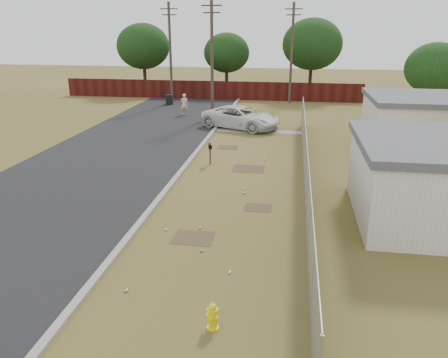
% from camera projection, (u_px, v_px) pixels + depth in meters
% --- Properties ---
extents(ground, '(120.00, 120.00, 0.00)m').
position_uv_depth(ground, '(235.00, 189.00, 19.74)').
color(ground, brown).
rests_on(ground, ground).
extents(street, '(15.10, 60.00, 0.12)m').
position_uv_depth(street, '(148.00, 140.00, 28.24)').
color(street, black).
rests_on(street, ground).
extents(chainlink_fence, '(0.10, 27.06, 2.02)m').
position_uv_depth(chainlink_fence, '(306.00, 169.00, 19.97)').
color(chainlink_fence, gray).
rests_on(chainlink_fence, ground).
extents(privacy_fence, '(30.00, 0.12, 1.80)m').
position_uv_depth(privacy_fence, '(209.00, 90.00, 43.62)').
color(privacy_fence, '#44130E').
rests_on(privacy_fence, ground).
extents(utility_poles, '(12.60, 8.24, 9.00)m').
position_uv_depth(utility_poles, '(226.00, 53.00, 37.98)').
color(utility_poles, '#46392E').
rests_on(utility_poles, ground).
extents(houses, '(9.30, 17.24, 3.10)m').
position_uv_depth(houses, '(447.00, 147.00, 20.70)').
color(houses, white).
rests_on(houses, ground).
extents(horizon_trees, '(33.32, 31.94, 7.78)m').
position_uv_depth(horizon_trees, '(279.00, 53.00, 40.02)').
color(horizon_trees, '#2F2315').
rests_on(horizon_trees, ground).
extents(fire_hydrant, '(0.38, 0.38, 0.75)m').
position_uv_depth(fire_hydrant, '(213.00, 317.00, 10.52)').
color(fire_hydrant, yellow).
rests_on(fire_hydrant, ground).
extents(mailbox, '(0.28, 0.49, 1.12)m').
position_uv_depth(mailbox, '(210.00, 148.00, 22.98)').
color(mailbox, '#4F402D').
rests_on(mailbox, ground).
extents(pickup_truck, '(6.24, 4.63, 1.57)m').
position_uv_depth(pickup_truck, '(241.00, 117.00, 31.21)').
color(pickup_truck, silver).
rests_on(pickup_truck, ground).
extents(pedestrian, '(0.69, 0.51, 1.75)m').
position_uv_depth(pedestrian, '(184.00, 104.00, 35.87)').
color(pedestrian, beige).
rests_on(pedestrian, ground).
extents(trash_bin, '(0.80, 0.78, 0.92)m').
position_uv_depth(trash_bin, '(169.00, 99.00, 40.71)').
color(trash_bin, black).
rests_on(trash_bin, ground).
extents(scattered_litter, '(3.06, 13.23, 0.07)m').
position_uv_depth(scattered_litter, '(217.00, 218.00, 16.70)').
color(scattered_litter, silver).
rests_on(scattered_litter, ground).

